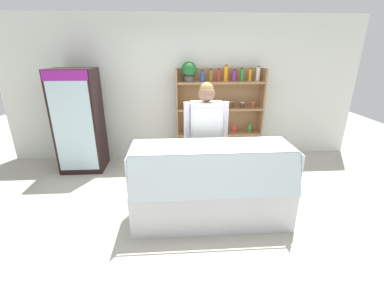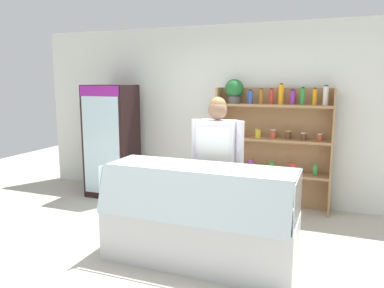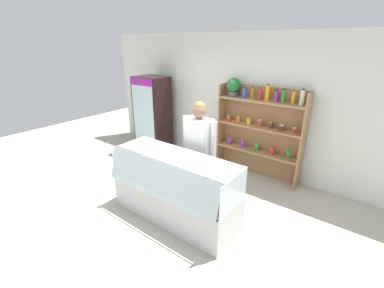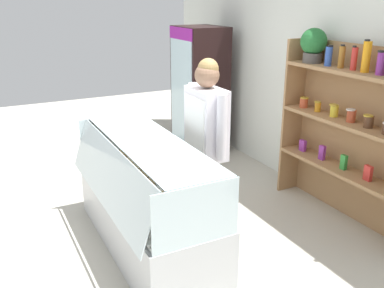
% 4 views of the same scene
% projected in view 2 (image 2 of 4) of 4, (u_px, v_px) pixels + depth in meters
% --- Properties ---
extents(ground_plane, '(12.00, 12.00, 0.00)m').
position_uv_depth(ground_plane, '(181.00, 254.00, 4.07)').
color(ground_plane, '#B7B2A3').
extents(back_wall, '(6.80, 0.10, 2.70)m').
position_uv_depth(back_wall, '(234.00, 114.00, 5.81)').
color(back_wall, silver).
rests_on(back_wall, ground).
extents(drinks_fridge, '(0.74, 0.60, 1.80)m').
position_uv_depth(drinks_fridge, '(112.00, 141.00, 6.05)').
color(drinks_fridge, black).
rests_on(drinks_fridge, ground).
extents(shelving_unit, '(1.65, 0.29, 1.88)m').
position_uv_depth(shelving_unit, '(268.00, 135.00, 5.45)').
color(shelving_unit, '#9E754C').
rests_on(shelving_unit, ground).
extents(deli_display_case, '(1.96, 0.77, 1.01)m').
position_uv_depth(deli_display_case, '(199.00, 232.00, 3.86)').
color(deli_display_case, silver).
rests_on(deli_display_case, ground).
extents(shop_clerk, '(0.62, 0.25, 1.68)m').
position_uv_depth(shop_clerk, '(217.00, 156.00, 4.31)').
color(shop_clerk, '#4C4233').
rests_on(shop_clerk, ground).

